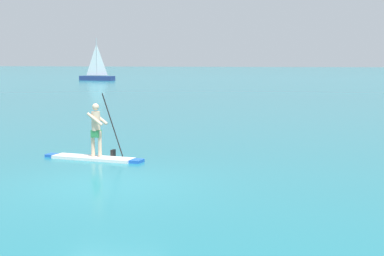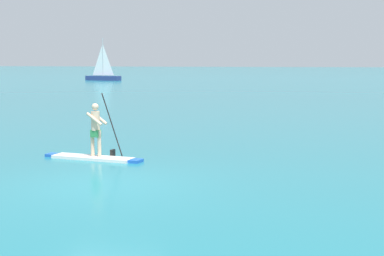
% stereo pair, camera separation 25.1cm
% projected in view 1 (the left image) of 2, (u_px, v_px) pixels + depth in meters
% --- Properties ---
extents(ground, '(440.00, 440.00, 0.00)m').
position_uv_depth(ground, '(108.00, 185.00, 13.53)').
color(ground, '#1E727F').
extents(paddleboarder_mid_center, '(3.27, 0.95, 2.06)m').
position_uv_depth(paddleboarder_mid_center, '(95.00, 146.00, 16.92)').
color(paddleboarder_mid_center, white).
rests_on(paddleboarder_mid_center, ground).
extents(sailboat_left_horizon, '(5.49, 2.32, 6.11)m').
position_uv_depth(sailboat_left_horizon, '(97.00, 75.00, 80.74)').
color(sailboat_left_horizon, navy).
rests_on(sailboat_left_horizon, ground).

